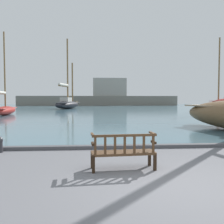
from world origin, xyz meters
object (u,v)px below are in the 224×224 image
at_px(sailboat_nearest_port, 67,103).
at_px(mooring_bollard, 0,144).
at_px(park_bench, 123,151).
at_px(sailboat_outer_starboard, 5,109).

height_order(sailboat_nearest_port, mooring_bollard, sailboat_nearest_port).
xyz_separation_m(sailboat_nearest_port, mooring_bollard, (1.48, -37.15, -0.81)).
bearing_deg(sailboat_nearest_port, park_bench, -82.30).
xyz_separation_m(sailboat_outer_starboard, mooring_bollard, (6.41, -19.40, -0.40)).
xyz_separation_m(park_bench, mooring_bollard, (-3.85, 2.32, -0.18)).
bearing_deg(sailboat_outer_starboard, sailboat_nearest_port, 74.48).
height_order(sailboat_nearest_port, sailboat_outer_starboard, sailboat_nearest_port).
distance_m(park_bench, sailboat_nearest_port, 39.84).
bearing_deg(park_bench, mooring_bollard, 148.96).
relative_size(sailboat_nearest_port, mooring_bollard, 23.79).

